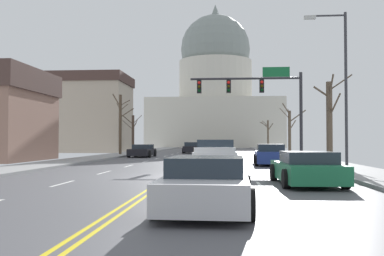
# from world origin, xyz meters

# --- Properties ---
(ground) EXTENTS (20.00, 180.00, 0.20)m
(ground) POSITION_xyz_m (0.00, -0.00, 0.02)
(ground) COLOR #515156
(signal_gantry) EXTENTS (7.91, 0.41, 6.60)m
(signal_gantry) POSITION_xyz_m (4.75, 12.21, 4.89)
(signal_gantry) COLOR #28282D
(signal_gantry) RESTS_ON ground
(street_lamp_right) EXTENTS (2.06, 0.24, 7.71)m
(street_lamp_right) POSITION_xyz_m (7.94, 3.12, 4.69)
(street_lamp_right) COLOR #333338
(street_lamp_right) RESTS_ON ground
(capitol_building) EXTENTS (28.32, 18.68, 31.60)m
(capitol_building) POSITION_xyz_m (0.00, 75.56, 12.23)
(capitol_building) COLOR beige
(capitol_building) RESTS_ON ground
(sedan_near_00) EXTENTS (2.14, 4.54, 1.31)m
(sedan_near_00) POSITION_xyz_m (5.11, 8.87, 0.61)
(sedan_near_00) COLOR navy
(sedan_near_00) RESTS_ON ground
(pickup_truck_near_01) EXTENTS (2.31, 5.49, 1.58)m
(pickup_truck_near_01) POSITION_xyz_m (1.80, 3.15, 0.72)
(pickup_truck_near_01) COLOR silver
(pickup_truck_near_01) RESTS_ON ground
(sedan_near_02) EXTENTS (2.21, 4.47, 1.16)m
(sedan_near_02) POSITION_xyz_m (5.15, -3.00, 0.55)
(sedan_near_02) COLOR #1E7247
(sedan_near_02) RESTS_ON ground
(sedan_near_03) EXTENTS (2.12, 4.56, 1.19)m
(sedan_near_03) POSITION_xyz_m (1.91, -8.55, 0.56)
(sedan_near_03) COLOR silver
(sedan_near_03) RESTS_ON ground
(sedan_oncoming_00) EXTENTS (2.15, 4.26, 1.15)m
(sedan_oncoming_00) POSITION_xyz_m (-5.37, 20.63, 0.55)
(sedan_oncoming_00) COLOR black
(sedan_oncoming_00) RESTS_ON ground
(sedan_oncoming_01) EXTENTS (2.19, 4.55, 1.30)m
(sedan_oncoming_01) POSITION_xyz_m (-1.79, 32.77, 0.62)
(sedan_oncoming_01) COLOR black
(sedan_oncoming_01) RESTS_ON ground
(flank_building_00) EXTENTS (10.42, 8.57, 9.97)m
(flank_building_00) POSITION_xyz_m (-15.52, 35.80, 5.03)
(flank_building_00) COLOR #B2A38E
(flank_building_00) RESTS_ON ground
(bare_tree_00) EXTENTS (1.85, 0.45, 4.10)m
(bare_tree_00) POSITION_xyz_m (7.95, 39.75, 2.35)
(bare_tree_00) COLOR brown
(bare_tree_00) RESTS_ON ground
(bare_tree_01) EXTENTS (2.19, 0.86, 6.17)m
(bare_tree_01) POSITION_xyz_m (-8.38, 24.37, 3.34)
(bare_tree_01) COLOR #4C3D2D
(bare_tree_01) RESTS_ON ground
(bare_tree_02) EXTENTS (2.72, 3.03, 4.90)m
(bare_tree_02) POSITION_xyz_m (8.53, 23.83, 2.59)
(bare_tree_02) COLOR brown
(bare_tree_02) RESTS_ON ground
(bare_tree_03) EXTENTS (2.39, 2.79, 4.46)m
(bare_tree_03) POSITION_xyz_m (-8.91, 32.55, 2.48)
(bare_tree_03) COLOR #423328
(bare_tree_03) RESTS_ON ground
(bare_tree_04) EXTENTS (2.16, 1.33, 5.40)m
(bare_tree_04) POSITION_xyz_m (8.75, 8.82, 2.83)
(bare_tree_04) COLOR brown
(bare_tree_04) RESTS_ON ground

